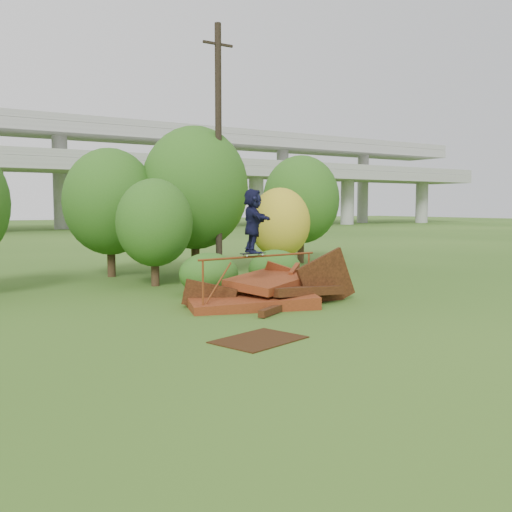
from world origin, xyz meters
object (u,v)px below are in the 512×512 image
scrap_pile (267,293)px  flat_plate (259,340)px  utility_pole (219,151)px  skater (253,221)px

scrap_pile → flat_plate: size_ratio=2.96×
scrap_pile → utility_pole: utility_pole is taller
skater → utility_pole: utility_pole is taller
skater → flat_plate: (-2.14, -3.67, -2.63)m
scrap_pile → flat_plate: scrap_pile is taller
scrap_pile → utility_pole: bearing=73.1°
flat_plate → utility_pole: size_ratio=0.19×
flat_plate → utility_pole: utility_pole is taller
scrap_pile → skater: skater is taller
skater → utility_pole: bearing=-5.8°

